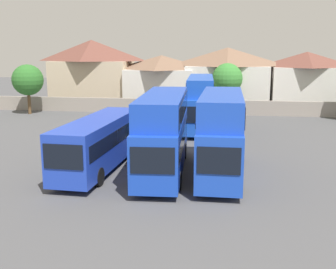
{
  "coord_description": "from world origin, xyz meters",
  "views": [
    {
      "loc": [
        4.33,
        -25.13,
        7.76
      ],
      "look_at": [
        0.0,
        3.0,
        1.91
      ],
      "focal_mm": 43.88,
      "sensor_mm": 36.0,
      "label": 1
    }
  ],
  "objects_px": {
    "bus_3": "(221,130)",
    "bus_2": "(163,129)",
    "house_terrace_far_right": "(306,80)",
    "tree_behind_wall": "(28,80)",
    "bus_1": "(99,140)",
    "house_terrace_centre": "(162,80)",
    "house_terrace_left": "(92,72)",
    "house_terrace_right": "(227,77)",
    "tree_left_of_lot": "(227,79)",
    "bus_5": "(200,100)",
    "bus_4": "(165,110)"
  },
  "relations": [
    {
      "from": "bus_5",
      "to": "house_terrace_centre",
      "type": "distance_m",
      "value": 17.76
    },
    {
      "from": "bus_2",
      "to": "house_terrace_far_right",
      "type": "xyz_separation_m",
      "value": [
        14.01,
        31.73,
        1.03
      ]
    },
    {
      "from": "bus_1",
      "to": "tree_behind_wall",
      "type": "distance_m",
      "value": 27.39
    },
    {
      "from": "bus_5",
      "to": "tree_behind_wall",
      "type": "relative_size",
      "value": 1.91
    },
    {
      "from": "bus_1",
      "to": "bus_3",
      "type": "bearing_deg",
      "value": 90.61
    },
    {
      "from": "tree_left_of_lot",
      "to": "house_terrace_far_right",
      "type": "bearing_deg",
      "value": 22.51
    },
    {
      "from": "bus_2",
      "to": "tree_behind_wall",
      "type": "bearing_deg",
      "value": -140.82
    },
    {
      "from": "bus_3",
      "to": "house_terrace_left",
      "type": "bearing_deg",
      "value": -149.29
    },
    {
      "from": "bus_2",
      "to": "tree_behind_wall",
      "type": "xyz_separation_m",
      "value": [
        -20.49,
        21.95,
        1.34
      ]
    },
    {
      "from": "bus_3",
      "to": "house_terrace_right",
      "type": "xyz_separation_m",
      "value": [
        -0.05,
        31.58,
        1.25
      ]
    },
    {
      "from": "house_terrace_right",
      "to": "tree_left_of_lot",
      "type": "bearing_deg",
      "value": -89.23
    },
    {
      "from": "house_terrace_centre",
      "to": "tree_behind_wall",
      "type": "bearing_deg",
      "value": -147.2
    },
    {
      "from": "bus_3",
      "to": "house_terrace_centre",
      "type": "distance_m",
      "value": 33.13
    },
    {
      "from": "house_terrace_left",
      "to": "house_terrace_far_right",
      "type": "height_order",
      "value": "house_terrace_left"
    },
    {
      "from": "house_terrace_centre",
      "to": "bus_4",
      "type": "bearing_deg",
      "value": -79.22
    },
    {
      "from": "house_terrace_right",
      "to": "bus_2",
      "type": "bearing_deg",
      "value": -96.6
    },
    {
      "from": "house_terrace_centre",
      "to": "house_terrace_far_right",
      "type": "bearing_deg",
      "value": 0.29
    },
    {
      "from": "house_terrace_far_right",
      "to": "tree_behind_wall",
      "type": "bearing_deg",
      "value": -164.17
    },
    {
      "from": "bus_3",
      "to": "bus_2",
      "type": "bearing_deg",
      "value": -93.57
    },
    {
      "from": "house_terrace_centre",
      "to": "bus_3",
      "type": "bearing_deg",
      "value": -73.97
    },
    {
      "from": "house_terrace_far_right",
      "to": "tree_behind_wall",
      "type": "height_order",
      "value": "house_terrace_far_right"
    },
    {
      "from": "bus_4",
      "to": "tree_left_of_lot",
      "type": "distance_m",
      "value": 14.19
    },
    {
      "from": "house_terrace_right",
      "to": "tree_behind_wall",
      "type": "distance_m",
      "value": 25.9
    },
    {
      "from": "tree_left_of_lot",
      "to": "bus_5",
      "type": "bearing_deg",
      "value": -101.31
    },
    {
      "from": "bus_2",
      "to": "house_terrace_right",
      "type": "bearing_deg",
      "value": 169.55
    },
    {
      "from": "bus_4",
      "to": "house_terrace_left",
      "type": "height_order",
      "value": "house_terrace_left"
    },
    {
      "from": "bus_3",
      "to": "tree_left_of_lot",
      "type": "relative_size",
      "value": 1.63
    },
    {
      "from": "bus_3",
      "to": "bus_4",
      "type": "height_order",
      "value": "bus_3"
    },
    {
      "from": "bus_3",
      "to": "bus_5",
      "type": "relative_size",
      "value": 0.86
    },
    {
      "from": "house_terrace_centre",
      "to": "bus_1",
      "type": "bearing_deg",
      "value": -87.83
    },
    {
      "from": "bus_1",
      "to": "bus_3",
      "type": "height_order",
      "value": "bus_3"
    },
    {
      "from": "bus_1",
      "to": "house_terrace_far_right",
      "type": "xyz_separation_m",
      "value": [
        18.29,
        31.74,
        1.93
      ]
    },
    {
      "from": "bus_4",
      "to": "bus_5",
      "type": "bearing_deg",
      "value": 93.97
    },
    {
      "from": "bus_4",
      "to": "tree_behind_wall",
      "type": "bearing_deg",
      "value": -114.59
    },
    {
      "from": "bus_2",
      "to": "house_terrace_left",
      "type": "distance_m",
      "value": 35.4
    },
    {
      "from": "bus_5",
      "to": "house_terrace_far_right",
      "type": "bearing_deg",
      "value": 138.87
    },
    {
      "from": "tree_behind_wall",
      "to": "house_terrace_right",
      "type": "bearing_deg",
      "value": 21.36
    },
    {
      "from": "house_terrace_far_right",
      "to": "tree_behind_wall",
      "type": "distance_m",
      "value": 35.87
    },
    {
      "from": "bus_2",
      "to": "tree_behind_wall",
      "type": "distance_m",
      "value": 30.06
    },
    {
      "from": "house_terrace_right",
      "to": "tree_left_of_lot",
      "type": "distance_m",
      "value": 3.93
    },
    {
      "from": "bus_1",
      "to": "house_terrace_far_right",
      "type": "relative_size",
      "value": 1.19
    },
    {
      "from": "house_terrace_far_right",
      "to": "bus_1",
      "type": "bearing_deg",
      "value": -119.95
    },
    {
      "from": "house_terrace_left",
      "to": "tree_behind_wall",
      "type": "relative_size",
      "value": 1.87
    },
    {
      "from": "bus_5",
      "to": "house_terrace_far_right",
      "type": "distance_m",
      "value": 20.92
    },
    {
      "from": "bus_2",
      "to": "bus_5",
      "type": "xyz_separation_m",
      "value": [
        1.23,
        15.2,
        0.08
      ]
    },
    {
      "from": "house_terrace_left",
      "to": "house_terrace_centre",
      "type": "bearing_deg",
      "value": -0.53
    },
    {
      "from": "bus_5",
      "to": "tree_left_of_lot",
      "type": "distance_m",
      "value": 12.56
    },
    {
      "from": "bus_4",
      "to": "bus_2",
      "type": "bearing_deg",
      "value": 5.61
    },
    {
      "from": "bus_1",
      "to": "tree_behind_wall",
      "type": "height_order",
      "value": "tree_behind_wall"
    },
    {
      "from": "bus_1",
      "to": "house_terrace_right",
      "type": "distance_m",
      "value": 32.44
    }
  ]
}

